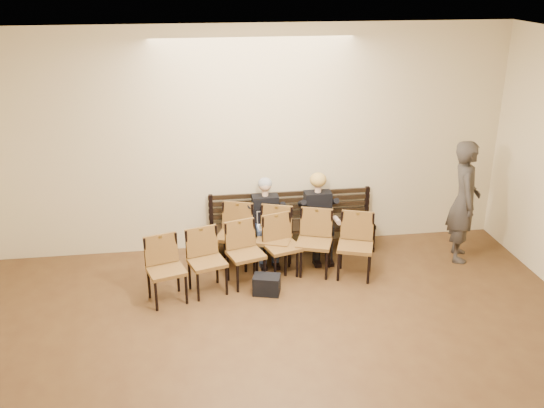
{
  "coord_description": "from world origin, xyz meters",
  "views": [
    {
      "loc": [
        -1.03,
        -3.95,
        4.28
      ],
      "look_at": [
        0.15,
        4.05,
        1.07
      ],
      "focal_mm": 40.0,
      "sensor_mm": 36.0,
      "label": 1
    }
  ],
  "objects_px": {
    "seated_woman": "(319,218)",
    "chair_row_back": "(227,259)",
    "seated_man": "(266,221)",
    "water_bottle": "(328,225)",
    "laptop": "(268,228)",
    "bag": "(267,285)",
    "chair_row_front": "(294,241)",
    "bench": "(292,238)",
    "passerby": "(465,192)"
  },
  "relations": [
    {
      "from": "seated_woman",
      "to": "chair_row_back",
      "type": "relative_size",
      "value": 0.54
    },
    {
      "from": "seated_man",
      "to": "water_bottle",
      "type": "relative_size",
      "value": 5.21
    },
    {
      "from": "laptop",
      "to": "bag",
      "type": "xyz_separation_m",
      "value": [
        -0.16,
        -0.95,
        -0.43
      ]
    },
    {
      "from": "chair_row_front",
      "to": "seated_woman",
      "type": "bearing_deg",
      "value": 67.24
    },
    {
      "from": "seated_woman",
      "to": "laptop",
      "type": "xyz_separation_m",
      "value": [
        -0.82,
        -0.21,
        -0.03
      ]
    },
    {
      "from": "bench",
      "to": "chair_row_back",
      "type": "distance_m",
      "value": 1.53
    },
    {
      "from": "bench",
      "to": "laptop",
      "type": "distance_m",
      "value": 0.64
    },
    {
      "from": "bag",
      "to": "chair_row_back",
      "type": "relative_size",
      "value": 0.17
    },
    {
      "from": "bench",
      "to": "seated_woman",
      "type": "distance_m",
      "value": 0.55
    },
    {
      "from": "water_bottle",
      "to": "chair_row_front",
      "type": "distance_m",
      "value": 0.68
    },
    {
      "from": "passerby",
      "to": "seated_man",
      "type": "bearing_deg",
      "value": 97.74
    },
    {
      "from": "bench",
      "to": "seated_man",
      "type": "xyz_separation_m",
      "value": [
        -0.43,
        -0.12,
        0.38
      ]
    },
    {
      "from": "bench",
      "to": "chair_row_front",
      "type": "bearing_deg",
      "value": -98.45
    },
    {
      "from": "laptop",
      "to": "chair_row_front",
      "type": "bearing_deg",
      "value": -43.6
    },
    {
      "from": "seated_woman",
      "to": "bench",
      "type": "bearing_deg",
      "value": 162.98
    },
    {
      "from": "seated_man",
      "to": "water_bottle",
      "type": "height_order",
      "value": "seated_man"
    },
    {
      "from": "chair_row_front",
      "to": "chair_row_back",
      "type": "distance_m",
      "value": 1.08
    },
    {
      "from": "seated_man",
      "to": "seated_woman",
      "type": "relative_size",
      "value": 1.0
    },
    {
      "from": "seated_woman",
      "to": "laptop",
      "type": "relative_size",
      "value": 3.85
    },
    {
      "from": "laptop",
      "to": "chair_row_back",
      "type": "relative_size",
      "value": 0.14
    },
    {
      "from": "passerby",
      "to": "chair_row_front",
      "type": "bearing_deg",
      "value": 108.04
    },
    {
      "from": "seated_woman",
      "to": "laptop",
      "type": "bearing_deg",
      "value": -165.89
    },
    {
      "from": "chair_row_back",
      "to": "seated_woman",
      "type": "bearing_deg",
      "value": 14.22
    },
    {
      "from": "water_bottle",
      "to": "passerby",
      "type": "height_order",
      "value": "passerby"
    },
    {
      "from": "chair_row_back",
      "to": "seated_man",
      "type": "bearing_deg",
      "value": 36.33
    },
    {
      "from": "seated_woman",
      "to": "chair_row_front",
      "type": "bearing_deg",
      "value": -132.67
    },
    {
      "from": "seated_woman",
      "to": "chair_row_back",
      "type": "bearing_deg",
      "value": -149.01
    },
    {
      "from": "chair_row_front",
      "to": "passerby",
      "type": "bearing_deg",
      "value": 21.0
    },
    {
      "from": "seated_woman",
      "to": "water_bottle",
      "type": "relative_size",
      "value": 5.18
    },
    {
      "from": "laptop",
      "to": "chair_row_back",
      "type": "distance_m",
      "value": 0.98
    },
    {
      "from": "seated_woman",
      "to": "chair_row_front",
      "type": "distance_m",
      "value": 0.73
    },
    {
      "from": "seated_man",
      "to": "bag",
      "type": "bearing_deg",
      "value": -97.55
    },
    {
      "from": "passerby",
      "to": "chair_row_back",
      "type": "distance_m",
      "value": 3.72
    },
    {
      "from": "passerby",
      "to": "chair_row_front",
      "type": "distance_m",
      "value": 2.69
    },
    {
      "from": "bench",
      "to": "laptop",
      "type": "xyz_separation_m",
      "value": [
        -0.43,
        -0.33,
        0.34
      ]
    },
    {
      "from": "laptop",
      "to": "water_bottle",
      "type": "height_order",
      "value": "water_bottle"
    },
    {
      "from": "water_bottle",
      "to": "laptop",
      "type": "bearing_deg",
      "value": 179.78
    },
    {
      "from": "water_bottle",
      "to": "passerby",
      "type": "xyz_separation_m",
      "value": [
        2.03,
        -0.27,
        0.52
      ]
    },
    {
      "from": "chair_row_front",
      "to": "chair_row_back",
      "type": "relative_size",
      "value": 1.04
    },
    {
      "from": "laptop",
      "to": "chair_row_front",
      "type": "height_order",
      "value": "chair_row_front"
    },
    {
      "from": "passerby",
      "to": "chair_row_front",
      "type": "xyz_separation_m",
      "value": [
        -2.62,
        -0.05,
        -0.61
      ]
    },
    {
      "from": "bag",
      "to": "chair_row_back",
      "type": "distance_m",
      "value": 0.66
    },
    {
      "from": "water_bottle",
      "to": "bag",
      "type": "xyz_separation_m",
      "value": [
        -1.08,
        -0.94,
        -0.43
      ]
    },
    {
      "from": "seated_man",
      "to": "bag",
      "type": "height_order",
      "value": "seated_man"
    },
    {
      "from": "seated_woman",
      "to": "chair_row_front",
      "type": "xyz_separation_m",
      "value": [
        -0.49,
        -0.53,
        -0.12
      ]
    },
    {
      "from": "bench",
      "to": "seated_man",
      "type": "height_order",
      "value": "seated_man"
    },
    {
      "from": "bench",
      "to": "chair_row_back",
      "type": "bearing_deg",
      "value": -137.4
    },
    {
      "from": "laptop",
      "to": "water_bottle",
      "type": "relative_size",
      "value": 1.35
    },
    {
      "from": "passerby",
      "to": "seated_woman",
      "type": "bearing_deg",
      "value": 94.28
    },
    {
      "from": "bench",
      "to": "seated_woman",
      "type": "xyz_separation_m",
      "value": [
        0.39,
        -0.12,
        0.37
      ]
    }
  ]
}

